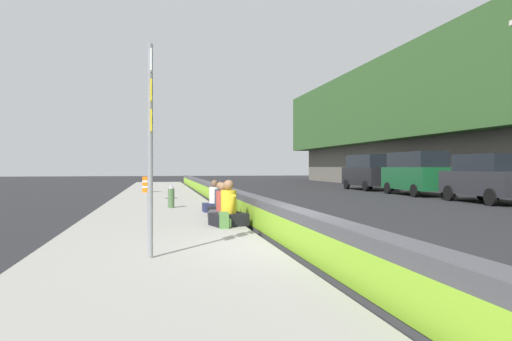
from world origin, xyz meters
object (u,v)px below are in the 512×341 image
Objects in this scene: seated_person_foreground at (229,211)px; backpack at (224,220)px; seated_person_rear at (220,205)px; construction_barrel at (147,184)px; fire_hydrant at (171,196)px; parked_car_third at (487,178)px; parked_car_midline at (368,171)px; seated_person_far at (215,202)px; parked_car_fourth at (416,172)px; seated_person_middle at (223,209)px; route_sign_post at (151,134)px.

backpack is at bearing 159.93° from seated_person_foreground.
seated_person_rear is 14.59m from construction_barrel.
parked_car_third is at bearing -85.60° from fire_hydrant.
parked_car_third is 12.42m from parked_car_midline.
backpack is at bearing 176.37° from seated_person_far.
parked_car_fourth is (12.81, -13.11, 0.84)m from seated_person_foreground.
seated_person_rear is at bearing -169.65° from construction_barrel.
seated_person_middle is 1.15× the size of construction_barrel.
seated_person_foreground is at bearing 117.34° from parked_car_third.
route_sign_post is 8.26m from seated_person_far.
seated_person_middle is at bearing 0.43° from seated_person_foreground.
parked_car_fourth is (8.98, -13.02, 0.87)m from seated_person_far.
seated_person_rear is (-3.17, -1.45, -0.12)m from fire_hydrant.
seated_person_foreground is at bearing -25.73° from route_sign_post.
seated_person_foreground is 0.23× the size of parked_car_fourth.
seated_person_rear reaches higher than construction_barrel.
backpack is 0.42× the size of construction_barrel.
seated_person_middle is (1.05, 0.01, -0.03)m from seated_person_foreground.
parked_car_midline is (12.42, 0.01, 0.17)m from parked_car_third.
backpack is 0.08× the size of parked_car_third.
backpack is (-0.51, 0.19, -0.18)m from seated_person_foreground.
seated_person_foreground is at bearing 177.38° from seated_person_rear.
seated_person_foreground is 2.99× the size of backpack.
route_sign_post is 4.09× the size of fire_hydrant.
parked_car_fourth reaches higher than seated_person_rear.
seated_person_middle is 2.79m from seated_person_far.
fire_hydrant is 11.24m from construction_barrel.
construction_barrel is at bearing 7.61° from backpack.
seated_person_middle is 14.36m from parked_car_third.
parked_car_fourth reaches higher than seated_person_middle.
parked_car_fourth is at bearing -55.40° from seated_person_far.
parked_car_third is (-10.06, -15.65, 0.56)m from construction_barrel.
seated_person_middle is at bearing -171.02° from construction_barrel.
fire_hydrant is at bearing 10.49° from backpack.
construction_barrel is 16.14m from parked_car_fourth.
seated_person_foreground is 0.57m from backpack.
backpack is at bearing 118.72° from parked_car_third.
construction_barrel is at bearing 57.25° from parked_car_third.
parked_car_midline is at bearing -32.97° from route_sign_post.
parked_car_fourth reaches higher than fire_hydrant.
parked_car_midline is at bearing -35.88° from seated_person_middle.
seated_person_rear is 0.21× the size of parked_car_fourth.
backpack is at bearing -172.39° from construction_barrel.
parked_car_third is 0.94× the size of parked_car_fourth.
construction_barrel is at bearing 5.99° from fire_hydrant.
parked_car_midline is (6.40, -0.02, 0.00)m from parked_car_fourth.
seated_person_rear is at bearing -4.81° from seated_person_middle.
backpack is 18.85m from parked_car_fourth.
seated_person_far is at bearing -14.42° from route_sign_post.
route_sign_post is at bearing 138.19° from parked_car_fourth.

